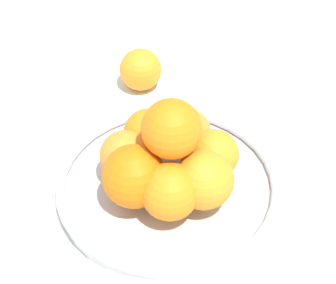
% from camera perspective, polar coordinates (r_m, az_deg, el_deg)
% --- Properties ---
extents(ground_plane, '(4.00, 4.00, 0.00)m').
position_cam_1_polar(ground_plane, '(0.79, 0.00, -5.06)').
color(ground_plane, silver).
extents(fruit_bowl, '(0.31, 0.31, 0.03)m').
position_cam_1_polar(fruit_bowl, '(0.78, 0.00, -4.41)').
color(fruit_bowl, silver).
rests_on(fruit_bowl, ground_plane).
extents(orange_pile, '(0.19, 0.19, 0.14)m').
position_cam_1_polar(orange_pile, '(0.73, -0.03, -1.64)').
color(orange_pile, orange).
rests_on(orange_pile, fruit_bowl).
extents(stray_orange, '(0.07, 0.07, 0.07)m').
position_cam_1_polar(stray_orange, '(0.95, -2.81, 7.35)').
color(stray_orange, orange).
rests_on(stray_orange, ground_plane).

